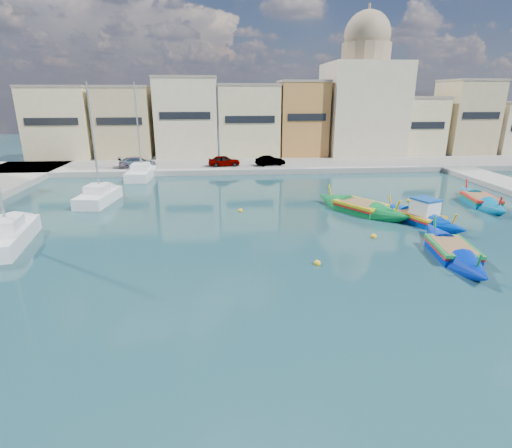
# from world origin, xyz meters

# --- Properties ---
(ground) EXTENTS (160.00, 160.00, 0.00)m
(ground) POSITION_xyz_m (0.00, 0.00, 0.00)
(ground) COLOR #153740
(ground) RESTS_ON ground
(north_quay) EXTENTS (80.00, 8.00, 0.60)m
(north_quay) POSITION_xyz_m (0.00, 32.00, 0.30)
(north_quay) COLOR gray
(north_quay) RESTS_ON ground
(north_townhouses) EXTENTS (83.20, 7.87, 10.19)m
(north_townhouses) POSITION_xyz_m (6.68, 39.36, 5.00)
(north_townhouses) COLOR beige
(north_townhouses) RESTS_ON ground
(church_block) EXTENTS (10.00, 10.00, 19.10)m
(church_block) POSITION_xyz_m (10.00, 40.00, 8.41)
(church_block) COLOR beige
(church_block) RESTS_ON ground
(parked_cars) EXTENTS (19.24, 2.47, 1.24)m
(parked_cars) POSITION_xyz_m (-12.07, 30.50, 1.20)
(parked_cars) COLOR #4C1919
(parked_cars) RESTS_ON north_quay
(luzzu_blue_cabin) EXTENTS (4.69, 7.93, 2.76)m
(luzzu_blue_cabin) POSITION_xyz_m (4.30, 9.77, 0.34)
(luzzu_blue_cabin) COLOR #0035A8
(luzzu_blue_cabin) RESTS_ON ground
(luzzu_cyan_mid) EXTENTS (3.46, 8.75, 2.52)m
(luzzu_cyan_mid) POSITION_xyz_m (11.59, 13.97, 0.27)
(luzzu_cyan_mid) COLOR #006C9F
(luzzu_cyan_mid) RESTS_ON ground
(luzzu_green) EXTENTS (6.70, 8.54, 2.76)m
(luzzu_green) POSITION_xyz_m (1.04, 12.55, 0.30)
(luzzu_green) COLOR #0B7532
(luzzu_green) RESTS_ON ground
(luzzu_blue_south) EXTENTS (3.25, 8.68, 2.45)m
(luzzu_blue_south) POSITION_xyz_m (3.28, 3.67, 0.26)
(luzzu_blue_south) COLOR #0021A7
(luzzu_blue_south) RESTS_ON ground
(yacht_north) EXTENTS (2.52, 7.99, 10.56)m
(yacht_north) POSITION_xyz_m (-17.99, 28.78, 0.42)
(yacht_north) COLOR white
(yacht_north) RESTS_ON ground
(yacht_midnorth) EXTENTS (3.05, 7.46, 10.28)m
(yacht_midnorth) POSITION_xyz_m (-19.41, 18.51, 0.41)
(yacht_midnorth) COLOR white
(yacht_midnorth) RESTS_ON ground
(yacht_mid) EXTENTS (3.72, 9.07, 11.11)m
(yacht_mid) POSITION_xyz_m (-22.53, 9.26, 0.44)
(yacht_mid) COLOR white
(yacht_mid) RESTS_ON ground
(mooring_buoys) EXTENTS (22.54, 20.34, 0.36)m
(mooring_buoys) POSITION_xyz_m (1.75, 5.90, 0.08)
(mooring_buoys) COLOR yellow
(mooring_buoys) RESTS_ON ground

